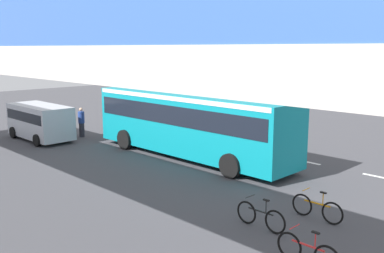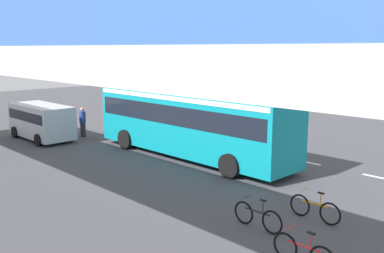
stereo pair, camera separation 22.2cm
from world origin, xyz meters
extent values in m
plane|color=#424247|center=(0.00, 0.00, 0.00)|extent=(80.00, 80.00, 0.00)
cube|color=#0C8493|center=(0.33, 0.12, 1.72)|extent=(11.50, 2.55, 2.86)
cube|color=black|center=(0.33, 0.12, 2.23)|extent=(11.04, 2.59, 0.90)
cube|color=white|center=(0.33, 0.12, 3.03)|extent=(11.27, 2.58, 0.20)
cube|color=black|center=(6.10, 0.12, 2.06)|extent=(0.04, 2.24, 1.20)
cylinder|color=black|center=(4.01, 1.39, 0.52)|extent=(1.04, 0.30, 1.04)
cylinder|color=black|center=(4.01, -1.16, 0.52)|extent=(1.04, 0.30, 1.04)
cylinder|color=black|center=(-3.35, 1.39, 0.52)|extent=(1.04, 0.30, 1.04)
cylinder|color=black|center=(-3.35, -1.16, 0.52)|extent=(1.04, 0.30, 1.04)
cube|color=#B7BCC6|center=(9.47, 3.49, 1.12)|extent=(4.80, 1.95, 1.86)
cube|color=black|center=(9.47, 3.49, 1.48)|extent=(4.42, 1.98, 0.56)
cylinder|color=black|center=(11.06, 4.47, 0.34)|extent=(0.68, 0.22, 0.68)
cylinder|color=black|center=(11.06, 2.52, 0.34)|extent=(0.68, 0.22, 0.68)
cylinder|color=black|center=(7.89, 4.47, 0.34)|extent=(0.68, 0.22, 0.68)
cylinder|color=black|center=(7.89, 2.52, 0.34)|extent=(0.68, 0.22, 0.68)
torus|color=black|center=(-8.95, 5.70, 0.36)|extent=(0.72, 0.06, 0.72)
cube|color=red|center=(-9.48, 5.70, 0.54)|extent=(0.89, 0.04, 0.04)
cylinder|color=red|center=(-9.67, 5.70, 0.74)|extent=(0.03, 0.03, 0.40)
cube|color=black|center=(-9.67, 5.70, 0.94)|extent=(0.20, 0.08, 0.04)
cylinder|color=red|center=(-9.08, 5.70, 0.91)|extent=(0.02, 0.44, 0.02)
torus|color=black|center=(-6.78, 4.69, 0.36)|extent=(0.72, 0.06, 0.72)
torus|color=black|center=(-7.83, 4.69, 0.36)|extent=(0.72, 0.06, 0.72)
cube|color=black|center=(-7.30, 4.69, 0.54)|extent=(0.89, 0.04, 0.04)
cylinder|color=black|center=(-7.49, 4.69, 0.74)|extent=(0.03, 0.03, 0.40)
cube|color=black|center=(-7.49, 4.69, 0.94)|extent=(0.20, 0.08, 0.04)
cylinder|color=black|center=(-6.90, 4.69, 0.91)|extent=(0.02, 0.44, 0.02)
torus|color=black|center=(-7.63, 2.89, 0.36)|extent=(0.72, 0.06, 0.72)
torus|color=black|center=(-8.68, 2.89, 0.36)|extent=(0.72, 0.06, 0.72)
cube|color=orange|center=(-8.16, 2.89, 0.54)|extent=(0.89, 0.04, 0.04)
cylinder|color=orange|center=(-8.35, 2.89, 0.74)|extent=(0.03, 0.03, 0.40)
cube|color=black|center=(-8.35, 2.89, 0.94)|extent=(0.20, 0.08, 0.04)
cylinder|color=orange|center=(-7.76, 2.89, 0.91)|extent=(0.02, 0.44, 0.02)
cylinder|color=#2D2D38|center=(8.46, 1.36, 0.42)|extent=(0.32, 0.32, 0.85)
cylinder|color=navy|center=(8.46, 1.36, 1.20)|extent=(0.38, 0.38, 0.70)
sphere|color=tan|center=(8.46, 1.36, 1.68)|extent=(0.22, 0.22, 0.22)
cylinder|color=slate|center=(6.20, -3.57, 1.40)|extent=(0.08, 0.08, 2.80)
cube|color=blue|center=(6.20, -3.57, 2.50)|extent=(0.04, 0.60, 0.60)
cube|color=silver|center=(-4.00, -3.13, 0.00)|extent=(2.00, 0.20, 0.01)
cube|color=silver|center=(0.00, -3.13, 0.00)|extent=(2.00, 0.20, 0.01)
cube|color=silver|center=(4.00, -3.13, 0.00)|extent=(2.00, 0.20, 0.01)
cube|color=silver|center=(8.00, -3.13, 0.00)|extent=(2.00, 0.20, 0.01)
camera|label=1|loc=(-14.49, 14.72, 5.34)|focal=40.28mm
camera|label=2|loc=(-14.64, 14.56, 5.34)|focal=40.28mm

